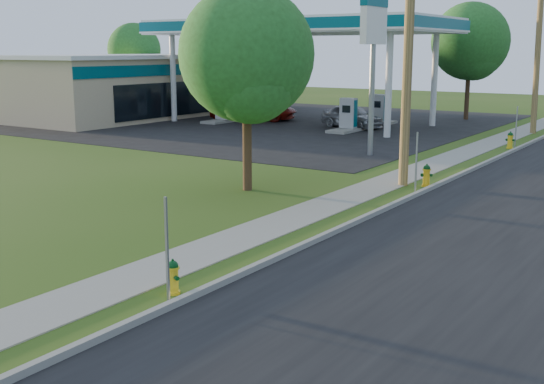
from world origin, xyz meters
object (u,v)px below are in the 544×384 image
Objects in this scene: tree_back at (134,52)px; fuel_pump_se at (378,114)px; price_pylon at (374,29)px; hydrant_mid at (426,175)px; tree_lot at (471,44)px; hydrant_near at (173,277)px; car_silver at (352,116)px; fuel_pump_ne at (348,119)px; utility_pole_far at (538,45)px; fuel_pump_sw at (259,107)px; hydrant_far at (510,140)px; utility_pole_mid at (409,38)px; fuel_pump_nw at (223,111)px; car_red at (253,108)px; tree_verge at (248,60)px.

fuel_pump_se is at bearing -9.81° from tree_back.
price_pylon reaches higher than tree_back.
fuel_pump_se is 19.32m from hydrant_mid.
price_pylon is at bearing -85.24° from tree_lot.
hydrant_near is 12.65m from hydrant_mid.
car_silver is (-10.28, 14.47, 0.31)m from hydrant_mid.
fuel_pump_ne is 0.42× the size of tree_lot.
utility_pole_far is 34.03m from tree_back.
hydrant_mid is at bearing -41.94° from fuel_pump_sw.
tree_back is at bearing 161.58° from fuel_pump_ne.
tree_lot is (3.52, 10.25, 4.19)m from fuel_pump_ne.
tree_back is at bearing 163.61° from hydrant_far.
fuel_pump_ne is at bearing -18.42° from tree_back.
tree_back is at bearing 170.19° from fuel_pump_se.
hydrant_mid is (9.64, -16.74, -0.34)m from fuel_pump_se.
utility_pole_mid is 18.00m from utility_pole_far.
hydrant_near is (5.98, -35.65, -4.58)m from tree_lot.
fuel_pump_nw is (-17.90, -5.00, -4.08)m from utility_pole_far.
fuel_pump_ne is at bearing -127.12° from car_red.
utility_pole_far reaches higher than car_silver.
tree_lot reaches higher than fuel_pump_ne.
fuel_pump_nw is 3.95× the size of hydrant_far.
tree_verge is 1.63× the size of car_silver.
tree_lot is 28.56m from tree_back.
fuel_pump_ne is 1.84m from car_silver.
fuel_pump_sw is 0.79× the size of car_silver.
utility_pole_far is 1.39× the size of tree_back.
price_pylon is (-3.90, -12.50, 0.63)m from utility_pole_far.
fuel_pump_ne is at bearing 169.14° from hydrant_far.
tree_verge is 15.99m from hydrant_far.
tree_back is at bearing 47.78° from car_red.
car_silver is at bearing -116.05° from tree_lot.
utility_pole_mid is at bearing 43.34° from tree_verge.
hydrant_far is at bearing 89.94° from hydrant_near.
fuel_pump_nw is 4.00m from fuel_pump_sw.
fuel_pump_se is at bearing 113.50° from price_pylon.
car_silver is at bearing 160.76° from hydrant_far.
hydrant_mid is (18.64, -12.74, -0.34)m from fuel_pump_nw.
tree_verge reaches higher than car_red.
fuel_pump_sw is at bearing 124.11° from tree_verge.
hydrant_far is at bearing 51.41° from price_pylon.
tree_verge is at bearing -100.19° from utility_pole_far.
utility_pole_mid is at bearing -129.78° from car_silver.
hydrant_far is (0.02, 23.57, 0.06)m from hydrant_near.
price_pylon is (5.00, -11.50, 4.71)m from fuel_pump_se.
tree_lot is 14.23m from hydrant_far.
price_pylon is (14.00, -7.50, 4.71)m from fuel_pump_nw.
fuel_pump_ne and fuel_pump_se have the same top height.
fuel_pump_nw is at bearing -140.70° from tree_lot.
fuel_pump_se is 25.60m from tree_back.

